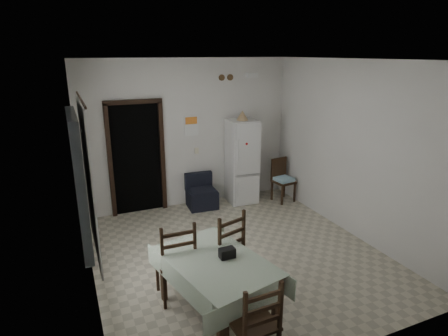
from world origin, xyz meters
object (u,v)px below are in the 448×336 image
(navy_seat, at_px, (202,191))
(dining_chair_near_head, at_px, (253,321))
(dining_chair_far_right, at_px, (222,247))
(dining_chair_far_left, at_px, (175,258))
(dining_table, at_px, (216,288))
(corner_chair, at_px, (284,181))
(fridge, at_px, (242,161))

(navy_seat, xyz_separation_m, dining_chair_near_head, (-0.91, -3.93, 0.17))
(navy_seat, relative_size, dining_chair_far_right, 0.62)
(dining_chair_far_left, bearing_deg, dining_table, 122.49)
(dining_chair_far_left, relative_size, dining_chair_far_right, 0.99)
(dining_chair_far_right, height_order, dining_chair_near_head, dining_chair_far_right)
(corner_chair, xyz_separation_m, dining_chair_near_head, (-2.59, -3.58, 0.06))
(dining_table, distance_m, dining_chair_far_right, 0.66)
(navy_seat, bearing_deg, fridge, 3.94)
(fridge, xyz_separation_m, navy_seat, (-0.87, 0.00, -0.52))
(dining_table, bearing_deg, navy_seat, 60.20)
(fridge, bearing_deg, dining_table, -116.55)
(fridge, bearing_deg, navy_seat, -176.03)
(fridge, relative_size, corner_chair, 1.92)
(corner_chair, distance_m, dining_chair_near_head, 4.42)
(dining_table, bearing_deg, fridge, 46.88)
(dining_table, relative_size, dining_chair_near_head, 1.40)
(navy_seat, distance_m, dining_chair_far_left, 2.89)
(corner_chair, relative_size, dining_table, 0.63)
(dining_chair_far_left, bearing_deg, dining_chair_far_right, -177.43)
(dining_table, bearing_deg, dining_chair_far_right, 48.34)
(dining_chair_far_left, height_order, dining_chair_far_right, dining_chair_far_right)
(fridge, height_order, dining_chair_far_left, fridge)
(navy_seat, relative_size, corner_chair, 0.76)
(navy_seat, relative_size, dining_chair_near_head, 0.67)
(dining_chair_far_right, bearing_deg, dining_table, 43.95)
(fridge, distance_m, dining_chair_far_left, 3.38)
(fridge, bearing_deg, dining_chair_near_head, -110.45)
(fridge, height_order, dining_table, fridge)
(navy_seat, height_order, dining_table, dining_table)
(navy_seat, xyz_separation_m, dining_chair_far_left, (-1.29, -2.57, 0.20))
(fridge, bearing_deg, corner_chair, -19.83)
(corner_chair, bearing_deg, navy_seat, 159.55)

